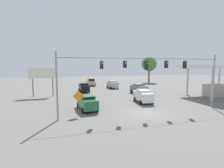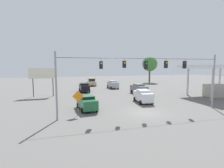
{
  "view_description": "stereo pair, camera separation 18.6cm",
  "coord_description": "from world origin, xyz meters",
  "px_view_note": "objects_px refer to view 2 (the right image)",
  "views": [
    {
      "loc": [
        9.63,
        18.4,
        5.68
      ],
      "look_at": [
        1.18,
        -10.1,
        2.47
      ],
      "focal_mm": 28.0,
      "sensor_mm": 36.0,
      "label": 1
    },
    {
      "loc": [
        9.46,
        18.46,
        5.68
      ],
      "look_at": [
        1.18,
        -10.1,
        2.47
      ],
      "focal_mm": 28.0,
      "sensor_mm": 36.0,
      "label": 2
    }
  ],
  "objects_px": {
    "traffic_cone_second": "(79,104)",
    "sedan_grey_oncoming_far": "(139,89)",
    "roadside_billboard": "(43,75)",
    "overhead_signal_span": "(146,74)",
    "sedan_green_parked_shoulder": "(87,102)",
    "traffic_cone_third": "(79,100)",
    "tree_horizon_left": "(150,64)",
    "traffic_cone_nearest": "(83,109)",
    "pickup_truck_tan_withflow_deep": "(91,82)",
    "sedan_white_crossing_near": "(143,96)",
    "sedan_silver_oncoming_deep": "(113,84)",
    "sedan_black_withflow_far": "(84,87)",
    "gas_station": "(217,74)",
    "work_zone_sign": "(78,98)"
  },
  "relations": [
    {
      "from": "sedan_black_withflow_far",
      "to": "traffic_cone_second",
      "type": "bearing_deg",
      "value": 80.01
    },
    {
      "from": "roadside_billboard",
      "to": "traffic_cone_nearest",
      "type": "bearing_deg",
      "value": 114.41
    },
    {
      "from": "sedan_green_parked_shoulder",
      "to": "traffic_cone_second",
      "type": "distance_m",
      "value": 2.37
    },
    {
      "from": "sedan_green_parked_shoulder",
      "to": "tree_horizon_left",
      "type": "distance_m",
      "value": 39.54
    },
    {
      "from": "overhead_signal_span",
      "to": "sedan_green_parked_shoulder",
      "type": "xyz_separation_m",
      "value": [
        6.54,
        -3.4,
        -3.66
      ]
    },
    {
      "from": "sedan_silver_oncoming_deep",
      "to": "traffic_cone_nearest",
      "type": "xyz_separation_m",
      "value": [
        9.65,
        19.84,
        -0.65
      ]
    },
    {
      "from": "sedan_grey_oncoming_far",
      "to": "roadside_billboard",
      "type": "relative_size",
      "value": 0.87
    },
    {
      "from": "traffic_cone_nearest",
      "to": "gas_station",
      "type": "relative_size",
      "value": 0.07
    },
    {
      "from": "traffic_cone_nearest",
      "to": "traffic_cone_second",
      "type": "relative_size",
      "value": 1.0
    },
    {
      "from": "sedan_white_crossing_near",
      "to": "gas_station",
      "type": "distance_m",
      "value": 15.51
    },
    {
      "from": "overhead_signal_span",
      "to": "gas_station",
      "type": "relative_size",
      "value": 1.82
    },
    {
      "from": "sedan_white_crossing_near",
      "to": "sedan_silver_oncoming_deep",
      "type": "distance_m",
      "value": 17.16
    },
    {
      "from": "gas_station",
      "to": "tree_horizon_left",
      "type": "height_order",
      "value": "tree_horizon_left"
    },
    {
      "from": "traffic_cone_second",
      "to": "roadside_billboard",
      "type": "bearing_deg",
      "value": -60.32
    },
    {
      "from": "traffic_cone_nearest",
      "to": "tree_horizon_left",
      "type": "height_order",
      "value": "tree_horizon_left"
    },
    {
      "from": "overhead_signal_span",
      "to": "tree_horizon_left",
      "type": "bearing_deg",
      "value": -118.85
    },
    {
      "from": "traffic_cone_nearest",
      "to": "traffic_cone_third",
      "type": "bearing_deg",
      "value": -89.51
    },
    {
      "from": "traffic_cone_second",
      "to": "sedan_grey_oncoming_far",
      "type": "bearing_deg",
      "value": -149.3
    },
    {
      "from": "sedan_grey_oncoming_far",
      "to": "roadside_billboard",
      "type": "bearing_deg",
      "value": -7.63
    },
    {
      "from": "overhead_signal_span",
      "to": "roadside_billboard",
      "type": "bearing_deg",
      "value": -50.07
    },
    {
      "from": "gas_station",
      "to": "work_zone_sign",
      "type": "height_order",
      "value": "gas_station"
    },
    {
      "from": "sedan_white_crossing_near",
      "to": "traffic_cone_third",
      "type": "height_order",
      "value": "sedan_white_crossing_near"
    },
    {
      "from": "sedan_grey_oncoming_far",
      "to": "sedan_white_crossing_near",
      "type": "bearing_deg",
      "value": 69.81
    },
    {
      "from": "sedan_green_parked_shoulder",
      "to": "traffic_cone_second",
      "type": "bearing_deg",
      "value": -71.61
    },
    {
      "from": "overhead_signal_span",
      "to": "roadside_billboard",
      "type": "distance_m",
      "value": 19.98
    },
    {
      "from": "roadside_billboard",
      "to": "tree_horizon_left",
      "type": "bearing_deg",
      "value": -149.75
    },
    {
      "from": "sedan_white_crossing_near",
      "to": "sedan_black_withflow_far",
      "type": "distance_m",
      "value": 15.16
    },
    {
      "from": "sedan_black_withflow_far",
      "to": "roadside_billboard",
      "type": "xyz_separation_m",
      "value": [
        7.85,
        3.36,
        2.9
      ]
    },
    {
      "from": "pickup_truck_tan_withflow_deep",
      "to": "sedan_green_parked_shoulder",
      "type": "height_order",
      "value": "pickup_truck_tan_withflow_deep"
    },
    {
      "from": "sedan_green_parked_shoulder",
      "to": "tree_horizon_left",
      "type": "height_order",
      "value": "tree_horizon_left"
    },
    {
      "from": "sedan_silver_oncoming_deep",
      "to": "sedan_grey_oncoming_far",
      "type": "bearing_deg",
      "value": 104.67
    },
    {
      "from": "overhead_signal_span",
      "to": "gas_station",
      "type": "xyz_separation_m",
      "value": [
        -17.46,
        -6.47,
        -0.45
      ]
    },
    {
      "from": "overhead_signal_span",
      "to": "traffic_cone_second",
      "type": "relative_size",
      "value": 27.9
    },
    {
      "from": "sedan_silver_oncoming_deep",
      "to": "sedan_grey_oncoming_far",
      "type": "height_order",
      "value": "sedan_grey_oncoming_far"
    },
    {
      "from": "sedan_grey_oncoming_far",
      "to": "traffic_cone_third",
      "type": "xyz_separation_m",
      "value": [
        12.22,
        4.69,
        -0.69
      ]
    },
    {
      "from": "traffic_cone_second",
      "to": "roadside_billboard",
      "type": "xyz_separation_m",
      "value": [
        5.55,
        -9.73,
        3.52
      ]
    },
    {
      "from": "pickup_truck_tan_withflow_deep",
      "to": "roadside_billboard",
      "type": "distance_m",
      "value": 18.41
    },
    {
      "from": "sedan_silver_oncoming_deep",
      "to": "sedan_black_withflow_far",
      "type": "relative_size",
      "value": 0.9
    },
    {
      "from": "sedan_black_withflow_far",
      "to": "traffic_cone_third",
      "type": "bearing_deg",
      "value": 78.27
    },
    {
      "from": "sedan_green_parked_shoulder",
      "to": "traffic_cone_nearest",
      "type": "relative_size",
      "value": 6.19
    },
    {
      "from": "sedan_green_parked_shoulder",
      "to": "tree_horizon_left",
      "type": "relative_size",
      "value": 0.52
    },
    {
      "from": "sedan_silver_oncoming_deep",
      "to": "tree_horizon_left",
      "type": "xyz_separation_m",
      "value": [
        -15.92,
        -11.05,
        5.08
      ]
    },
    {
      "from": "overhead_signal_span",
      "to": "sedan_green_parked_shoulder",
      "type": "distance_m",
      "value": 8.23
    },
    {
      "from": "sedan_black_withflow_far",
      "to": "pickup_truck_tan_withflow_deep",
      "type": "bearing_deg",
      "value": -106.91
    },
    {
      "from": "sedan_green_parked_shoulder",
      "to": "sedan_black_withflow_far",
      "type": "height_order",
      "value": "sedan_black_withflow_far"
    },
    {
      "from": "pickup_truck_tan_withflow_deep",
      "to": "traffic_cone_third",
      "type": "bearing_deg",
      "value": 75.59
    },
    {
      "from": "sedan_white_crossing_near",
      "to": "pickup_truck_tan_withflow_deep",
      "type": "relative_size",
      "value": 0.85
    },
    {
      "from": "overhead_signal_span",
      "to": "traffic_cone_nearest",
      "type": "xyz_separation_m",
      "value": [
        7.08,
        -2.68,
        -4.26
      ]
    },
    {
      "from": "gas_station",
      "to": "tree_horizon_left",
      "type": "bearing_deg",
      "value": -92.17
    },
    {
      "from": "overhead_signal_span",
      "to": "pickup_truck_tan_withflow_deep",
      "type": "xyz_separation_m",
      "value": [
        1.63,
        -29.64,
        -3.65
      ]
    }
  ]
}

